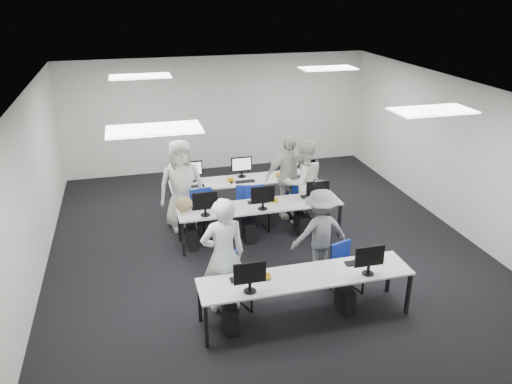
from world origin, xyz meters
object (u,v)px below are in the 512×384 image
object	(u,v)px
student_0	(223,256)
student_1	(303,182)
chair_1	(346,277)
chair_2	(208,220)
desk_front	(306,279)
desk_mid	(260,207)
chair_7	(298,202)
photographer	(320,232)
student_3	(288,177)
chair_4	(303,209)
chair_5	(199,213)
chair_3	(256,216)
chair_6	(247,209)
chair_0	(232,294)
student_2	(182,185)

from	to	relation	value
student_0	student_1	world-z (taller)	student_0
chair_1	chair_2	xyz separation A→B (m)	(-1.83, 2.66, 0.01)
desk_front	desk_mid	size ratio (longest dim) A/B	1.00
desk_front	chair_2	bearing A→B (deg)	106.74
desk_mid	chair_7	distance (m)	1.52
desk_front	student_1	xyz separation A→B (m)	(1.06, 3.10, 0.23)
desk_front	photographer	distance (m)	1.34
photographer	chair_2	bearing A→B (deg)	-54.49
student_1	student_3	bearing A→B (deg)	-69.35
chair_4	student_3	size ratio (longest dim) A/B	0.46
student_1	chair_4	bearing A→B (deg)	-136.12
chair_4	chair_5	size ratio (longest dim) A/B	0.91
chair_3	photographer	size ratio (longest dim) A/B	0.57
chair_3	chair_6	distance (m)	0.38
student_0	photographer	size ratio (longest dim) A/B	1.20
desk_mid	chair_3	size ratio (longest dim) A/B	3.61
desk_front	chair_4	distance (m)	3.39
chair_7	chair_6	bearing A→B (deg)	-176.75
desk_mid	student_1	size ratio (longest dim) A/B	1.75
chair_0	chair_7	size ratio (longest dim) A/B	1.07
chair_4	photographer	size ratio (longest dim) A/B	0.54
chair_3	student_0	size ratio (longest dim) A/B	0.47
chair_2	student_1	bearing A→B (deg)	-16.46
chair_3	student_2	world-z (taller)	student_2
desk_front	chair_7	world-z (taller)	chair_7
chair_5	student_3	xyz separation A→B (m)	(1.94, 0.02, 0.62)
chair_7	student_2	xyz separation A→B (m)	(-2.51, -0.05, 0.67)
chair_0	desk_mid	bearing A→B (deg)	45.09
desk_mid	chair_0	xyz separation A→B (m)	(-1.02, -2.13, -0.39)
chair_1	student_2	world-z (taller)	student_2
chair_7	student_3	world-z (taller)	student_3
student_0	photographer	xyz separation A→B (m)	(1.80, 0.63, -0.16)
chair_1	chair_5	bearing A→B (deg)	106.26
chair_2	chair_7	xyz separation A→B (m)	(2.06, 0.40, -0.00)
chair_0	student_2	distance (m)	3.13
student_3	chair_5	bearing A→B (deg)	170.77
chair_7	student_0	xyz separation A→B (m)	(-2.25, -3.02, 0.67)
student_2	student_0	bearing A→B (deg)	-89.21
chair_3	photographer	distance (m)	2.06
student_0	student_3	world-z (taller)	student_0
chair_4	chair_7	world-z (taller)	chair_7
chair_3	student_0	xyz separation A→B (m)	(-1.17, -2.52, 0.66)
desk_front	chair_7	xyz separation A→B (m)	(1.11, 3.55, -0.41)
chair_2	student_2	bearing A→B (deg)	127.10
desk_mid	student_0	distance (m)	2.37
chair_4	desk_front	bearing A→B (deg)	-121.60
student_2	chair_0	bearing A→B (deg)	-87.28
desk_mid	chair_6	bearing A→B (deg)	94.96
desk_mid	chair_7	world-z (taller)	chair_7
chair_1	chair_2	world-z (taller)	chair_2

